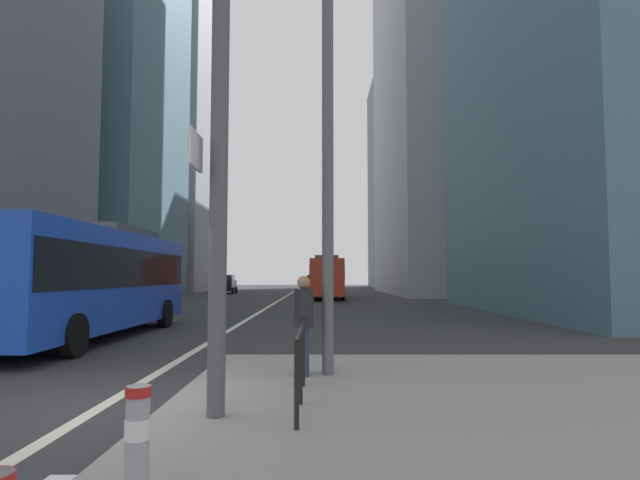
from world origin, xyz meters
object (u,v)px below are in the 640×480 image
city_bus_blue_oncoming (92,276)px  city_bus_red_receding (327,276)px  car_oncoming_mid (227,284)px  street_lamp_post (329,82)px  traffic_signal_gantry (79,97)px  bollard_left (139,436)px  car_receding_far (314,283)px  pedestrian_waiting (305,320)px  car_receding_near (315,283)px

city_bus_blue_oncoming → city_bus_red_receding: 28.48m
car_oncoming_mid → street_lamp_post: size_ratio=0.57×
city_bus_blue_oncoming → street_lamp_post: size_ratio=1.35×
city_bus_red_receding → car_oncoming_mid: city_bus_red_receding is taller
traffic_signal_gantry → bollard_left: (1.65, -2.34, -3.45)m
street_lamp_post → city_bus_red_receding: bearing=89.4°
car_receding_far → traffic_signal_gantry: traffic_signal_gantry is taller
pedestrian_waiting → street_lamp_post: bearing=18.3°
city_bus_blue_oncoming → car_receding_near: bearing=83.5°
car_oncoming_mid → car_receding_far: bearing=51.6°
car_oncoming_mid → car_receding_near: bearing=54.2°
car_receding_near → bollard_left: bearing=-90.5°
car_receding_far → traffic_signal_gantry: size_ratio=0.73×
city_bus_red_receding → car_receding_near: city_bus_red_receding is taller
car_oncoming_mid → pedestrian_waiting: size_ratio=2.68×
city_bus_red_receding → bollard_left: (-1.87, -38.84, -1.21)m
city_bus_blue_oncoming → pedestrian_waiting: (6.46, -6.38, -0.75)m
bollard_left → car_receding_near: bearing=89.5°
bollard_left → pedestrian_waiting: pedestrian_waiting is taller
city_bus_red_receding → bollard_left: city_bus_red_receding is taller
traffic_signal_gantry → city_bus_red_receding: bearing=84.5°
car_receding_far → street_lamp_post: bearing=-89.0°
car_oncoming_mid → street_lamp_post: (9.99, -45.63, 4.29)m
city_bus_blue_oncoming → city_bus_red_receding: bearing=75.3°
car_oncoming_mid → car_receding_near: 15.37m
city_bus_blue_oncoming → car_receding_far: bearing=83.4°
street_lamp_post → pedestrian_waiting: bearing=-161.7°
car_receding_near → bollard_left: car_receding_near is taller
car_receding_near → pedestrian_waiting: car_receding_near is taller
car_oncoming_mid → bollard_left: (8.47, -50.68, -0.37)m
city_bus_blue_oncoming → traffic_signal_gantry: size_ratio=1.81×
city_bus_blue_oncoming → street_lamp_post: bearing=-42.2°
car_oncoming_mid → pedestrian_waiting: car_oncoming_mid is taller
street_lamp_post → car_oncoming_mid: bearing=102.4°
city_bus_red_receding → pedestrian_waiting: (-0.76, -33.93, -0.75)m
car_oncoming_mid → traffic_signal_gantry: size_ratio=0.75×
city_bus_blue_oncoming → street_lamp_post: (6.88, -6.24, 3.45)m
car_receding_near → street_lamp_post: bearing=-89.0°
city_bus_blue_oncoming → car_receding_near: 52.20m
city_bus_red_receding → traffic_signal_gantry: 36.74m
car_oncoming_mid → car_receding_near: (9.00, 12.46, -0.00)m
car_receding_far → traffic_signal_gantry: (-2.13, -59.64, 3.09)m
car_receding_near → pedestrian_waiting: size_ratio=2.55×
pedestrian_waiting → car_oncoming_mid: bearing=101.8°
street_lamp_post → city_bus_blue_oncoming: bearing=137.8°
bollard_left → city_bus_red_receding: bearing=87.2°
car_receding_near → bollard_left: 63.14m
street_lamp_post → bollard_left: 7.03m
car_oncoming_mid → city_bus_blue_oncoming: bearing=-85.5°
city_bus_red_receding → car_receding_near: 24.36m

